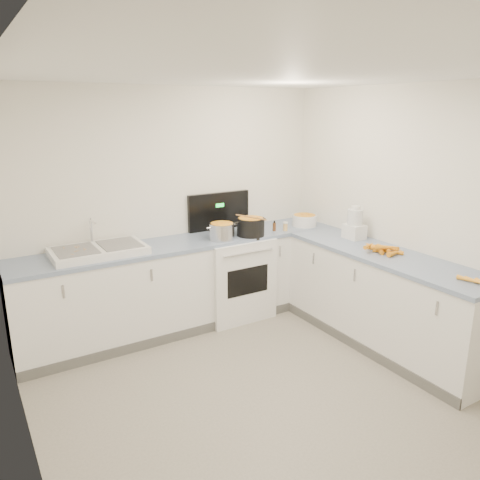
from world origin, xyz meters
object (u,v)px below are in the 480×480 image
sink (98,250)px  spice_jar (285,227)px  mixing_bowl (304,220)px  food_processor (355,225)px  stove (232,274)px  steel_pot (222,232)px  black_pot (251,228)px  extract_bottle (274,227)px

sink → spice_jar: sink is taller
mixing_bowl → food_processor: size_ratio=0.81×
stove → mixing_bowl: size_ratio=4.79×
spice_jar → food_processor: 0.78m
stove → sink: 1.54m
spice_jar → mixing_bowl: bearing=12.5°
steel_pot → food_processor: bearing=-29.6°
black_pot → spice_jar: (0.45, -0.03, -0.04)m
extract_bottle → sink: bearing=176.0°
black_pot → mixing_bowl: black_pot is taller
stove → sink: size_ratio=1.58×
sink → steel_pot: 1.26m
steel_pot → extract_bottle: (0.68, 0.01, -0.03)m
black_pot → mixing_bowl: 0.78m
sink → spice_jar: bearing=-5.4°
extract_bottle → steel_pot: bearing=-179.2°
black_pot → spice_jar: black_pot is taller
stove → sink: (-1.45, 0.02, 0.50)m
steel_pot → sink: bearing=173.4°
sink → spice_jar: (2.05, -0.19, 0.00)m
extract_bottle → mixing_bowl: bearing=2.0°
black_pot → food_processor: bearing=-37.7°
black_pot → food_processor: (0.87, -0.67, 0.06)m
black_pot → extract_bottle: (0.33, 0.03, -0.04)m
stove → extract_bottle: stove is taller
sink → extract_bottle: sink is taller
black_pot → mixing_bowl: bearing=3.2°
sink → spice_jar: 2.06m
food_processor → stove: bearing=141.2°
mixing_bowl → food_processor: bearing=-82.5°
black_pot → steel_pot: bearing=176.9°
stove → black_pot: stove is taller
black_pot → extract_bottle: 0.34m
mixing_bowl → spice_jar: bearing=-167.5°
steel_pot → food_processor: size_ratio=0.76×
mixing_bowl → spice_jar: 0.34m
sink → mixing_bowl: bearing=-2.9°
mixing_bowl → sink: bearing=177.1°
mixing_bowl → extract_bottle: 0.44m
sink → black_pot: 1.61m
mixing_bowl → food_processor: (0.09, -0.72, 0.09)m
stove → mixing_bowl: (0.93, -0.10, 0.53)m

